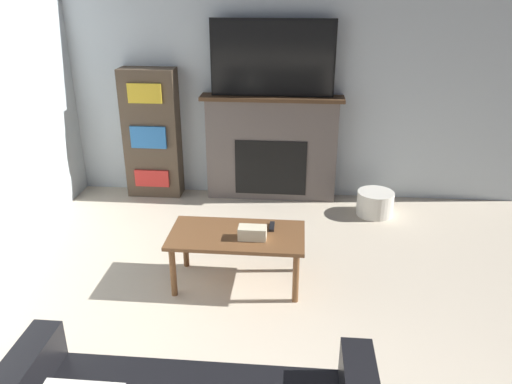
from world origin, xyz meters
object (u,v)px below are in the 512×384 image
storage_basket (375,203)px  bookshelf (152,134)px  coffee_table (237,240)px  fireplace (271,148)px  tv (272,58)px

storage_basket → bookshelf: bearing=171.9°
coffee_table → bookshelf: size_ratio=0.74×
fireplace → coffee_table: fireplace is taller
coffee_table → bookshelf: bearing=123.5°
bookshelf → storage_basket: bearing=-8.1°
coffee_table → storage_basket: bearing=47.7°
fireplace → storage_basket: bearing=-18.3°
tv → coffee_table: 2.15m
fireplace → tv: 0.98m
fireplace → coffee_table: size_ratio=1.43×
coffee_table → bookshelf: (-1.19, 1.79, 0.33)m
fireplace → coffee_table: (-0.17, -1.81, -0.19)m
tv → coffee_table: tv is taller
tv → coffee_table: (-0.17, -1.79, -1.18)m
storage_basket → coffee_table: bearing=-132.3°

